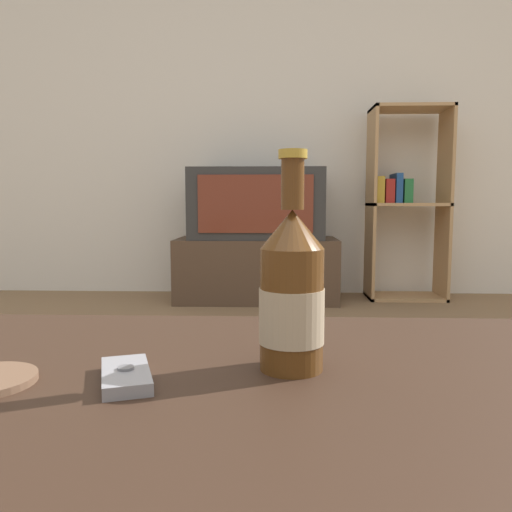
% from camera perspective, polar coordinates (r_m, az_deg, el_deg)
% --- Properties ---
extents(back_wall, '(8.00, 0.05, 2.60)m').
position_cam_1_polar(back_wall, '(3.60, 1.48, 16.73)').
color(back_wall, silver).
rests_on(back_wall, ground_plane).
extents(coffee_table, '(1.30, 0.63, 0.44)m').
position_cam_1_polar(coffee_table, '(0.58, -2.68, -20.22)').
color(coffee_table, '#332116').
rests_on(coffee_table, ground_plane).
extents(tv_stand, '(1.03, 0.47, 0.41)m').
position_cam_1_polar(tv_stand, '(3.26, 0.09, -1.53)').
color(tv_stand, '#4C3828').
rests_on(tv_stand, ground_plane).
extents(television, '(0.85, 0.46, 0.45)m').
position_cam_1_polar(television, '(3.23, 0.08, 5.98)').
color(television, '#2D2D2D').
rests_on(television, tv_stand).
extents(bookshelf, '(0.50, 0.30, 1.25)m').
position_cam_1_polar(bookshelf, '(3.43, 16.54, 6.02)').
color(bookshelf, tan).
rests_on(bookshelf, ground_plane).
extents(beer_bottle, '(0.08, 0.08, 0.25)m').
position_cam_1_polar(beer_bottle, '(0.57, 4.11, -4.27)').
color(beer_bottle, '#563314').
rests_on(beer_bottle, coffee_table).
extents(cell_phone, '(0.08, 0.11, 0.02)m').
position_cam_1_polar(cell_phone, '(0.57, -14.55, -12.97)').
color(cell_phone, gray).
rests_on(cell_phone, coffee_table).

